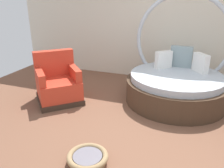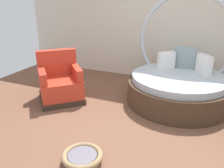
# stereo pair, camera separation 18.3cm
# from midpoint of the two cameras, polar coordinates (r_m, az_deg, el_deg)

# --- Properties ---
(ground_plane) EXTENTS (8.00, 8.00, 0.02)m
(ground_plane) POSITION_cam_midpoint_polar(r_m,az_deg,el_deg) (3.56, 7.43, -11.98)
(ground_plane) COLOR brown
(back_wall) EXTENTS (8.00, 0.12, 3.18)m
(back_wall) POSITION_cam_midpoint_polar(r_m,az_deg,el_deg) (5.49, 14.70, 17.01)
(back_wall) COLOR silver
(back_wall) RESTS_ON ground_plane
(round_daybed) EXTENTS (1.88, 1.88, 2.02)m
(round_daybed) POSITION_cam_midpoint_polar(r_m,az_deg,el_deg) (4.55, 14.65, 0.61)
(round_daybed) COLOR #473323
(round_daybed) RESTS_ON ground_plane
(red_armchair) EXTENTS (1.13, 1.13, 0.94)m
(red_armchair) POSITION_cam_midpoint_polar(r_m,az_deg,el_deg) (4.55, -14.43, -0.07)
(red_armchair) COLOR #38281E
(red_armchair) RESTS_ON ground_plane
(pet_basket) EXTENTS (0.51, 0.51, 0.13)m
(pet_basket) POSITION_cam_midpoint_polar(r_m,az_deg,el_deg) (2.96, -7.96, -17.88)
(pet_basket) COLOR #9E7F56
(pet_basket) RESTS_ON ground_plane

